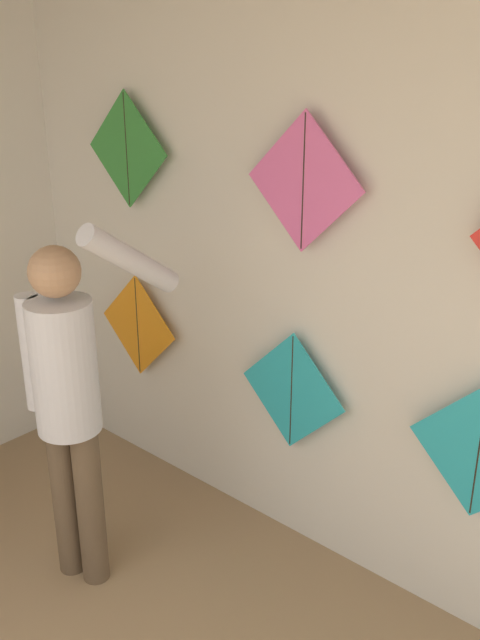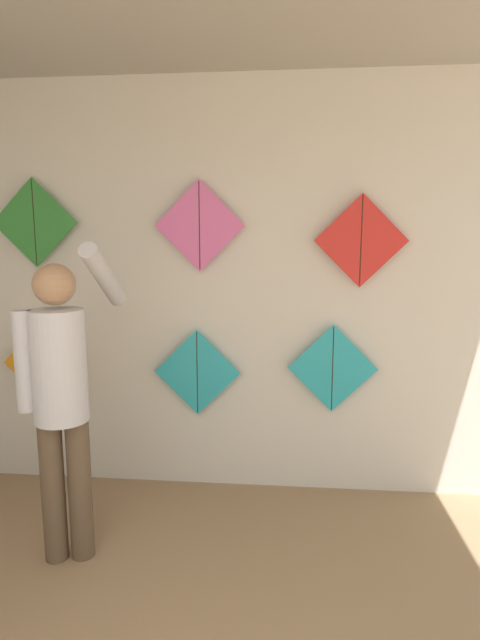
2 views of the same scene
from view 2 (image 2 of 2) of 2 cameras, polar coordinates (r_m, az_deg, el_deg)
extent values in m
cube|color=silver|center=(3.46, -5.53, 3.39)|extent=(4.51, 0.06, 2.80)
cylinder|color=brown|center=(3.04, -20.57, -17.82)|extent=(0.13, 0.13, 0.80)
cylinder|color=brown|center=(3.01, -17.81, -17.90)|extent=(0.13, 0.13, 0.80)
cylinder|color=silver|center=(2.78, -19.96, -4.96)|extent=(0.28, 0.28, 0.60)
sphere|color=tan|center=(2.72, -20.46, 3.83)|extent=(0.22, 0.22, 0.22)
cylinder|color=silver|center=(2.81, -23.43, -4.33)|extent=(0.10, 0.10, 0.53)
cylinder|color=silver|center=(2.89, -15.29, 4.84)|extent=(0.10, 0.49, 0.39)
cube|color=orange|center=(3.80, -21.45, -4.62)|extent=(0.60, 0.01, 0.60)
cylinder|color=black|center=(3.80, -21.47, -4.63)|extent=(0.01, 0.01, 0.57)
cube|color=#28B2C6|center=(3.47, -4.91, -5.99)|extent=(0.60, 0.01, 0.60)
cylinder|color=black|center=(3.46, -4.92, -6.00)|extent=(0.01, 0.01, 0.57)
cube|color=#28B2C6|center=(3.42, 10.53, -5.47)|extent=(0.60, 0.01, 0.60)
cylinder|color=black|center=(3.41, 10.53, -5.48)|extent=(0.01, 0.01, 0.57)
cube|color=#338C38|center=(3.71, -22.45, 10.25)|extent=(0.60, 0.01, 0.60)
cylinder|color=black|center=(3.70, -22.46, 10.25)|extent=(0.01, 0.01, 0.57)
cube|color=pink|center=(3.34, -4.66, 10.68)|extent=(0.60, 0.01, 0.60)
cylinder|color=black|center=(3.34, -4.66, 10.68)|extent=(0.01, 0.01, 0.57)
cube|color=red|center=(3.32, 13.68, 8.79)|extent=(0.60, 0.01, 0.60)
cylinder|color=black|center=(3.32, 13.68, 8.79)|extent=(0.01, 0.01, 0.57)
camera|label=1|loc=(1.62, 63.23, 28.62)|focal=40.00mm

